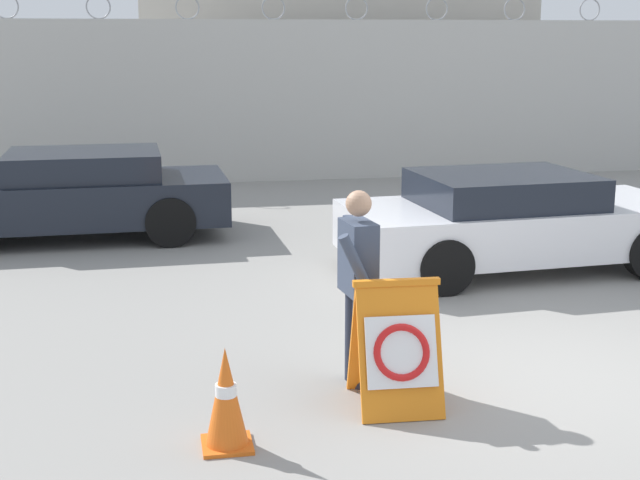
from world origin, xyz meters
TOP-DOWN VIEW (x-y plane):
  - ground_plane at (0.00, 0.00)m, footprint 90.00×90.00m
  - perimeter_wall at (-0.00, 11.15)m, footprint 36.00×0.30m
  - building_block at (0.99, 16.61)m, footprint 8.90×7.97m
  - barricade_sign at (-1.45, -0.36)m, footprint 0.69×0.77m
  - security_guard at (-1.65, 0.17)m, footprint 0.37×0.63m
  - traffic_cone_near at (-2.84, -0.83)m, footprint 0.36×0.36m
  - parked_car_front_coupe at (-4.45, 6.38)m, footprint 4.53×2.05m
  - parked_car_rear_sedan at (1.15, 3.54)m, footprint 4.44×2.20m

SIDE VIEW (x-z plane):
  - ground_plane at x=0.00m, z-range 0.00..0.00m
  - traffic_cone_near at x=-2.84m, z-range 0.00..0.75m
  - barricade_sign at x=-1.45m, z-range 0.00..1.04m
  - parked_car_rear_sedan at x=1.15m, z-range 0.01..1.24m
  - parked_car_front_coupe at x=-4.45m, z-range 0.02..1.29m
  - security_guard at x=-1.65m, z-range 0.08..1.75m
  - perimeter_wall at x=0.00m, z-range -0.22..3.43m
  - building_block at x=0.99m, z-range 0.00..4.43m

